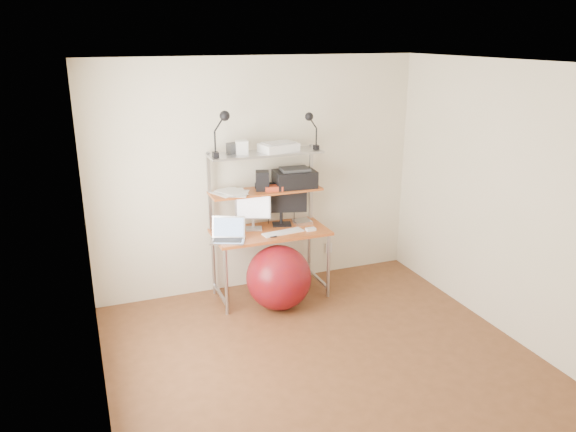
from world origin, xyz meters
name	(u,v)px	position (x,y,z in m)	size (l,w,h in m)	color
room	(330,227)	(0.00, 0.00, 1.25)	(3.60, 3.60, 3.60)	brown
computer_desk	(268,209)	(0.00, 1.50, 0.96)	(1.20, 0.60, 1.57)	#B75623
wall_outlet	(329,248)	(0.85, 1.79, 0.30)	(0.08, 0.01, 0.12)	white
monitor_silver	(253,209)	(-0.15, 1.56, 0.96)	(0.37, 0.17, 0.42)	#B9B8BE
monitor_black	(281,200)	(0.18, 1.59, 1.02)	(0.54, 0.22, 0.55)	black
laptop	(228,235)	(-0.48, 1.33, 0.79)	(0.41, 0.37, 0.29)	silver
keyboard	(283,232)	(0.10, 1.33, 0.75)	(0.44, 0.13, 0.01)	white
mouse	(311,229)	(0.40, 1.29, 0.75)	(0.10, 0.06, 0.03)	white
mac_mini	(302,222)	(0.41, 1.55, 0.76)	(0.18, 0.18, 0.03)	silver
phone	(273,235)	(-0.02, 1.30, 0.75)	(0.08, 0.14, 0.01)	black
printer	(295,178)	(0.33, 1.57, 1.25)	(0.46, 0.33, 0.21)	black
nas_cube	(262,181)	(-0.04, 1.57, 1.25)	(0.14, 0.14, 0.20)	black
red_box	(274,188)	(0.07, 1.52, 1.18)	(0.19, 0.12, 0.05)	#BA391D
scanner	(279,147)	(0.14, 1.55, 1.60)	(0.42, 0.32, 0.10)	white
box_white	(242,148)	(-0.25, 1.55, 1.62)	(0.12, 0.10, 0.14)	white
box_grey	(233,148)	(-0.32, 1.63, 1.60)	(0.11, 0.11, 0.11)	#313134
clip_lamp_left	(223,123)	(-0.46, 1.48, 1.88)	(0.18, 0.10, 0.45)	black
clip_lamp_right	(311,123)	(0.47, 1.50, 1.84)	(0.16, 0.09, 0.39)	black
exercise_ball	(279,278)	(-0.02, 1.14, 0.33)	(0.67, 0.67, 0.67)	maroon
paper_stack	(232,192)	(-0.37, 1.57, 1.16)	(0.42, 0.41, 0.02)	white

